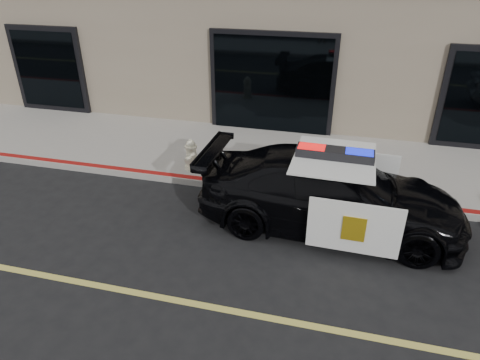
# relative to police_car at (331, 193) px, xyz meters

# --- Properties ---
(ground) EXTENTS (120.00, 120.00, 0.00)m
(ground) POSITION_rel_police_car_xyz_m (-0.94, -2.63, -0.72)
(ground) COLOR black
(ground) RESTS_ON ground
(sidewalk_n) EXTENTS (60.00, 3.50, 0.15)m
(sidewalk_n) POSITION_rel_police_car_xyz_m (-0.94, 2.62, -0.65)
(sidewalk_n) COLOR gray
(sidewalk_n) RESTS_ON ground
(police_car) EXTENTS (2.40, 5.03, 1.61)m
(police_car) POSITION_rel_police_car_xyz_m (0.00, 0.00, 0.00)
(police_car) COLOR black
(police_car) RESTS_ON ground
(fire_hydrant) EXTENTS (0.33, 0.46, 0.74)m
(fire_hydrant) POSITION_rel_police_car_xyz_m (-3.27, 1.37, -0.23)
(fire_hydrant) COLOR beige
(fire_hydrant) RESTS_ON sidewalk_n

